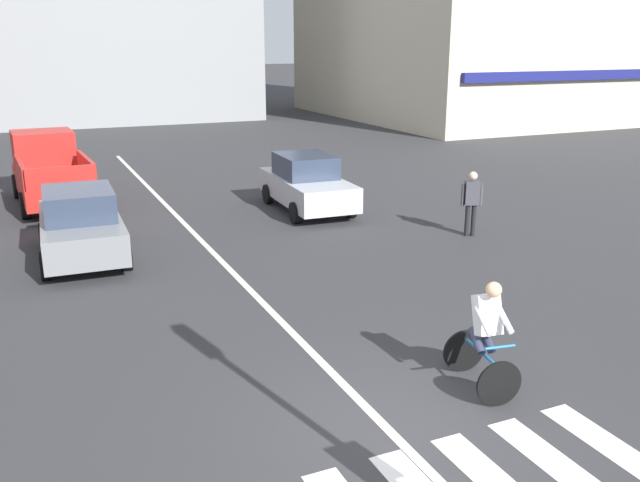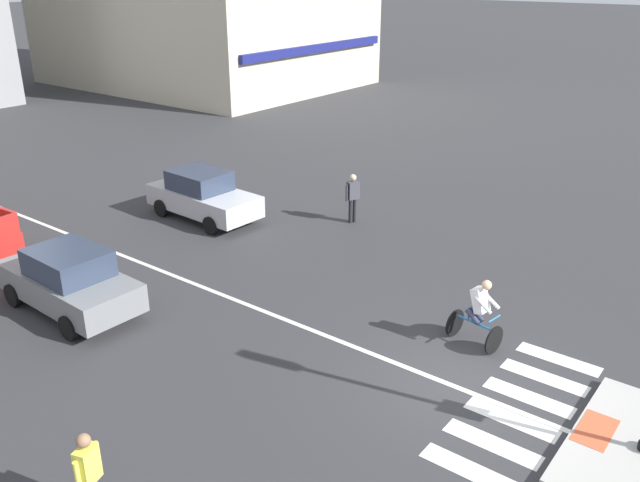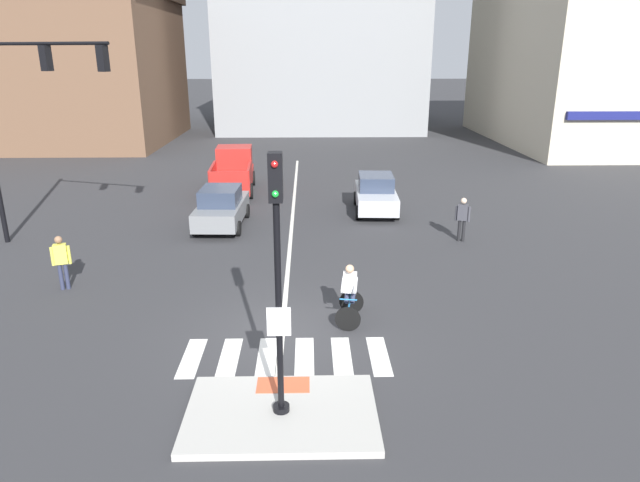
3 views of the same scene
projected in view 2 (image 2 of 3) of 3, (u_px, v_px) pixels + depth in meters
name	position (u px, v px, depth m)	size (l,w,h in m)	color
ground_plane	(465.00, 386.00, 13.56)	(300.00, 300.00, 0.00)	#333335
tactile_pad_front	(595.00, 430.00, 12.06)	(1.10, 0.60, 0.01)	#DB5B38
crosswalk_stripe_a	(471.00, 470.00, 11.30)	(0.44, 1.80, 0.01)	silver
crosswalk_stripe_b	(492.00, 443.00, 11.94)	(0.44, 1.80, 0.01)	silver
crosswalk_stripe_c	(511.00, 419.00, 12.58)	(0.44, 1.80, 0.01)	silver
crosswalk_stripe_d	(529.00, 397.00, 13.22)	(0.44, 1.80, 0.01)	silver
crosswalk_stripe_e	(544.00, 377.00, 13.86)	(0.44, 1.80, 0.01)	silver
crosswalk_stripe_f	(559.00, 359.00, 14.50)	(0.44, 1.80, 0.01)	silver
lane_centre_line	(145.00, 264.00, 19.07)	(0.14, 28.00, 0.01)	silver
car_grey_westbound_far	(69.00, 280.00, 16.29)	(1.95, 4.15, 1.64)	slate
car_silver_eastbound_far	(203.00, 195.00, 22.27)	(2.00, 4.18, 1.64)	silver
cyclist	(479.00, 311.00, 14.70)	(0.83, 1.18, 1.68)	black
pedestrian_at_curb_left	(89.00, 472.00, 9.89)	(0.53, 0.32, 1.67)	#2D334C
pedestrian_waiting_far_side	(353.00, 194.00, 21.83)	(0.51, 0.34, 1.67)	black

